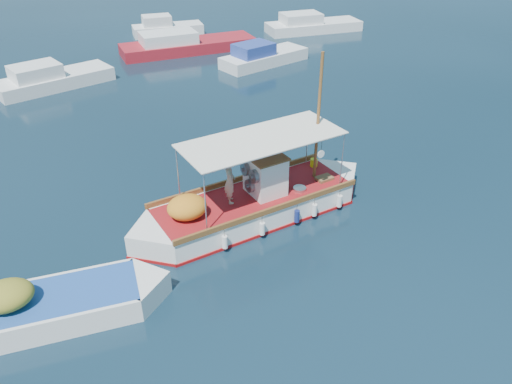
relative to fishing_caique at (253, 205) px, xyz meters
name	(u,v)px	position (x,y,z in m)	size (l,w,h in m)	color
ground	(272,221)	(0.56, -0.58, -0.53)	(160.00, 160.00, 0.00)	black
fishing_caique	(253,205)	(0.00, 0.00, 0.00)	(9.81, 3.99, 6.09)	white
dinghy	(44,310)	(-7.45, -2.88, -0.17)	(7.22, 2.19, 1.76)	white
bg_boat_nw	(51,80)	(-6.84, 17.72, -0.04)	(7.36, 4.65, 1.80)	silver
bg_boat_n	(184,45)	(2.73, 22.47, -0.04)	(10.18, 3.33, 1.80)	maroon
bg_boat_ne	(262,58)	(7.10, 17.53, -0.04)	(6.82, 4.19, 1.80)	silver
bg_boat_e	(311,26)	(14.35, 24.73, -0.04)	(8.20, 2.84, 1.80)	silver
bg_boat_far_n	(166,29)	(2.45, 28.09, -0.04)	(5.83, 2.20, 1.80)	silver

